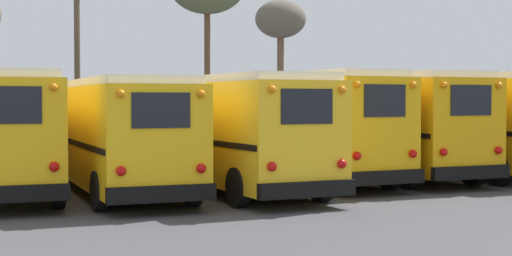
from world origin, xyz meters
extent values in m
plane|color=#424247|center=(0.00, 0.00, 0.00)|extent=(160.00, 160.00, 0.00)
cube|color=black|center=(-7.54, -4.46, 0.54)|extent=(2.45, 0.28, 0.36)
cube|color=black|center=(-7.54, -4.44, 2.41)|extent=(1.32, 0.07, 0.79)
sphere|color=red|center=(-6.64, -4.50, 1.09)|extent=(0.22, 0.22, 0.22)
sphere|color=orange|center=(-6.64, -4.50, 2.79)|extent=(0.18, 0.18, 0.18)
cube|color=black|center=(-6.16, 0.67, 1.48)|extent=(0.36, 10.07, 0.14)
cylinder|color=black|center=(-6.12, 4.51, 0.51)|extent=(0.31, 1.04, 1.03)
cylinder|color=black|center=(-6.38, -3.16, 0.51)|extent=(0.31, 1.04, 1.03)
cube|color=yellow|center=(-4.42, -0.05, 1.60)|extent=(2.52, 10.60, 2.55)
cube|color=white|center=(-4.42, -0.05, 2.97)|extent=(2.33, 10.17, 0.20)
cube|color=black|center=(-4.51, -5.37, 0.50)|extent=(2.40, 0.24, 0.36)
cube|color=black|center=(-4.51, -5.35, 2.30)|extent=(1.29, 0.05, 0.76)
sphere|color=red|center=(-5.39, -5.37, 1.02)|extent=(0.22, 0.22, 0.22)
sphere|color=orange|center=(-5.39, -5.37, 2.65)|extent=(0.18, 0.18, 0.18)
sphere|color=red|center=(-3.63, -5.39, 1.02)|extent=(0.22, 0.22, 0.22)
sphere|color=orange|center=(-3.63, -5.39, 2.65)|extent=(0.18, 0.18, 0.18)
cube|color=black|center=(-5.61, -0.03, 1.41)|extent=(0.19, 10.35, 0.14)
cube|color=black|center=(-3.23, -0.07, 1.41)|extent=(0.19, 10.35, 0.14)
cylinder|color=black|center=(-5.45, 3.94, 0.46)|extent=(0.30, 0.93, 0.92)
cylinder|color=black|center=(-3.26, 3.91, 0.46)|extent=(0.30, 0.93, 0.92)
cylinder|color=black|center=(-5.58, -4.01, 0.46)|extent=(0.30, 0.93, 0.92)
cylinder|color=black|center=(-3.39, -4.05, 0.46)|extent=(0.30, 0.93, 0.92)
cube|color=yellow|center=(-1.47, -1.11, 1.65)|extent=(2.75, 9.58, 2.64)
cube|color=white|center=(-1.47, -1.11, 3.07)|extent=(2.54, 9.19, 0.20)
cube|color=black|center=(-1.28, -5.89, 0.51)|extent=(2.43, 0.30, 0.36)
cube|color=black|center=(-1.29, -5.87, 2.37)|extent=(1.30, 0.08, 0.79)
sphere|color=red|center=(-2.17, -5.94, 1.06)|extent=(0.22, 0.22, 0.22)
sphere|color=orange|center=(-2.17, -5.94, 2.75)|extent=(0.18, 0.18, 0.18)
sphere|color=red|center=(-0.40, -5.87, 1.06)|extent=(0.22, 0.22, 0.22)
sphere|color=orange|center=(-0.40, -5.87, 2.75)|extent=(0.18, 0.18, 0.18)
cube|color=black|center=(-2.67, -1.16, 1.45)|extent=(0.39, 9.29, 0.14)
cube|color=black|center=(-0.28, -1.06, 1.45)|extent=(0.39, 9.29, 0.14)
cylinder|color=black|center=(-2.71, 2.29, 0.47)|extent=(0.32, 0.96, 0.95)
cylinder|color=black|center=(-0.50, 2.38, 0.47)|extent=(0.32, 0.96, 0.95)
cylinder|color=black|center=(-2.44, -4.60, 0.47)|extent=(0.32, 0.96, 0.95)
cylinder|color=black|center=(-0.23, -4.51, 0.47)|extent=(0.32, 0.96, 0.95)
cube|color=#EAAA0F|center=(1.47, 0.42, 1.73)|extent=(2.83, 9.50, 2.79)
cube|color=white|center=(1.47, 0.42, 3.23)|extent=(2.62, 9.12, 0.20)
cube|color=black|center=(1.73, -4.31, 0.52)|extent=(2.37, 0.33, 0.36)
cube|color=black|center=(1.73, -4.28, 2.50)|extent=(1.27, 0.10, 0.84)
sphere|color=red|center=(0.86, -4.37, 1.11)|extent=(0.22, 0.22, 0.22)
sphere|color=orange|center=(0.86, -4.37, 2.91)|extent=(0.18, 0.18, 0.18)
sphere|color=red|center=(2.60, -4.27, 1.11)|extent=(0.22, 0.22, 0.22)
sphere|color=orange|center=(2.60, -4.27, 2.91)|extent=(0.18, 0.18, 0.18)
cube|color=black|center=(0.30, 0.35, 1.53)|extent=(0.53, 9.19, 0.14)
cube|color=black|center=(2.64, 0.48, 1.53)|extent=(0.53, 9.19, 0.14)
cylinder|color=black|center=(0.21, 3.75, 0.49)|extent=(0.33, 0.99, 0.97)
cylinder|color=black|center=(2.37, 3.87, 0.49)|extent=(0.33, 0.99, 0.97)
cylinder|color=black|center=(0.58, -3.03, 0.49)|extent=(0.33, 0.99, 0.97)
cylinder|color=black|center=(2.74, -2.91, 0.49)|extent=(0.33, 0.99, 0.97)
cube|color=#E5A00C|center=(4.42, 1.13, 1.75)|extent=(2.51, 10.79, 2.76)
cube|color=white|center=(4.42, 1.13, 3.23)|extent=(2.31, 10.36, 0.20)
cube|color=black|center=(4.46, -4.29, 0.55)|extent=(2.49, 0.22, 0.36)
cube|color=black|center=(4.46, -4.27, 2.51)|extent=(1.34, 0.04, 0.83)
sphere|color=red|center=(3.54, -4.31, 1.13)|extent=(0.22, 0.22, 0.22)
sphere|color=orange|center=(3.54, -4.31, 2.91)|extent=(0.18, 0.18, 0.18)
sphere|color=red|center=(5.37, -4.30, 1.13)|extent=(0.22, 0.22, 0.22)
sphere|color=orange|center=(5.37, -4.30, 2.91)|extent=(0.18, 0.18, 0.18)
cube|color=black|center=(3.19, 1.13, 1.55)|extent=(0.09, 10.56, 0.14)
cube|color=black|center=(5.65, 1.14, 1.55)|extent=(0.09, 10.56, 0.14)
cylinder|color=black|center=(3.25, 5.21, 0.53)|extent=(0.29, 1.06, 1.06)
cylinder|color=black|center=(5.53, 5.23, 0.53)|extent=(0.29, 1.06, 1.06)
cylinder|color=black|center=(3.31, -2.96, 0.53)|extent=(0.29, 1.06, 1.06)
cylinder|color=black|center=(5.59, -2.95, 0.53)|extent=(0.29, 1.06, 1.06)
cube|color=yellow|center=(7.37, 0.10, 1.75)|extent=(2.50, 9.31, 2.78)
cube|color=white|center=(7.37, 0.10, 3.24)|extent=(2.31, 8.93, 0.20)
cube|color=black|center=(6.14, 0.09, 1.55)|extent=(0.09, 9.10, 0.14)
cube|color=black|center=(8.60, 0.11, 1.55)|extent=(0.09, 9.10, 0.14)
cylinder|color=black|center=(6.21, 3.43, 0.52)|extent=(0.29, 1.05, 1.05)
cylinder|color=black|center=(8.48, 3.45, 0.52)|extent=(0.29, 1.05, 1.05)
cylinder|color=black|center=(6.25, -3.26, 0.52)|extent=(0.29, 1.05, 1.05)
cylinder|color=brown|center=(-3.11, 13.10, 4.30)|extent=(0.26, 0.26, 8.59)
cylinder|color=brown|center=(2.81, 12.85, 3.43)|extent=(0.28, 0.28, 6.85)
cylinder|color=brown|center=(9.41, 19.19, 3.17)|extent=(0.39, 0.39, 6.34)
ellipsoid|color=#5B5447|center=(9.41, 19.19, 7.13)|extent=(2.90, 2.90, 2.18)
camera|label=1|loc=(-9.07, -21.61, 2.52)|focal=55.00mm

